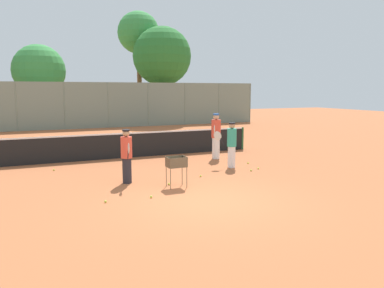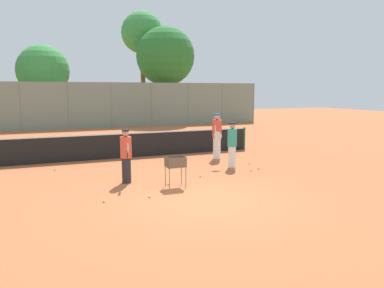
% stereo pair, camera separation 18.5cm
% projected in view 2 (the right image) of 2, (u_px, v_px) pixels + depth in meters
% --- Properties ---
extents(ground_plane, '(80.00, 80.00, 0.00)m').
position_uv_depth(ground_plane, '(205.00, 201.00, 9.68)').
color(ground_plane, '#B26038').
extents(tennis_net, '(10.79, 0.10, 1.07)m').
position_uv_depth(tennis_net, '(136.00, 144.00, 15.94)').
color(tennis_net, '#26592D').
rests_on(tennis_net, ground_plane).
extents(back_fence, '(28.53, 0.08, 3.43)m').
position_uv_depth(back_fence, '(90.00, 105.00, 27.80)').
color(back_fence, gray).
rests_on(back_fence, ground_plane).
extents(tree_1, '(4.97, 4.97, 8.19)m').
position_uv_depth(tree_1, '(165.00, 56.00, 31.84)').
color(tree_1, brown).
rests_on(tree_1, ground_plane).
extents(tree_2, '(3.75, 3.75, 9.84)m').
position_uv_depth(tree_2, '(142.00, 34.00, 33.68)').
color(tree_2, brown).
rests_on(tree_2, ground_plane).
extents(tree_4, '(4.05, 4.05, 6.38)m').
position_uv_depth(tree_4, '(43.00, 71.00, 29.47)').
color(tree_4, brown).
rests_on(tree_4, ground_plane).
extents(player_white_outfit, '(0.34, 0.89, 1.66)m').
position_uv_depth(player_white_outfit, '(126.00, 155.00, 11.45)').
color(player_white_outfit, '#26262D').
rests_on(player_white_outfit, ground_plane).
extents(player_red_cap, '(0.77, 0.61, 1.67)m').
position_uv_depth(player_red_cap, '(232.00, 144.00, 13.74)').
color(player_red_cap, white).
rests_on(player_red_cap, ground_plane).
extents(player_yellow_shirt, '(0.64, 0.83, 1.89)m').
position_uv_depth(player_yellow_shirt, '(217.00, 136.00, 15.50)').
color(player_yellow_shirt, white).
rests_on(player_yellow_shirt, ground_plane).
extents(ball_cart, '(0.56, 0.41, 0.91)m').
position_uv_depth(ball_cart, '(175.00, 164.00, 10.99)').
color(ball_cart, brown).
rests_on(ball_cart, ground_plane).
extents(tennis_ball_0, '(0.07, 0.07, 0.07)m').
position_uv_depth(tennis_ball_0, '(104.00, 201.00, 9.56)').
color(tennis_ball_0, '#D1E54C').
rests_on(tennis_ball_0, ground_plane).
extents(tennis_ball_1, '(0.07, 0.07, 0.07)m').
position_uv_depth(tennis_ball_1, '(55.00, 169.00, 13.37)').
color(tennis_ball_1, '#D1E54C').
rests_on(tennis_ball_1, ground_plane).
extents(tennis_ball_2, '(0.07, 0.07, 0.07)m').
position_uv_depth(tennis_ball_2, '(200.00, 176.00, 12.36)').
color(tennis_ball_2, '#D1E54C').
rests_on(tennis_ball_2, ground_plane).
extents(tennis_ball_3, '(0.07, 0.07, 0.07)m').
position_uv_depth(tennis_ball_3, '(168.00, 184.00, 11.30)').
color(tennis_ball_3, '#D1E54C').
rests_on(tennis_ball_3, ground_plane).
extents(tennis_ball_4, '(0.07, 0.07, 0.07)m').
position_uv_depth(tennis_ball_4, '(150.00, 197.00, 9.96)').
color(tennis_ball_4, '#D1E54C').
rests_on(tennis_ball_4, ground_plane).
extents(tennis_ball_5, '(0.07, 0.07, 0.07)m').
position_uv_depth(tennis_ball_5, '(251.00, 170.00, 13.20)').
color(tennis_ball_5, '#D1E54C').
rests_on(tennis_ball_5, ground_plane).
extents(tennis_ball_6, '(0.07, 0.07, 0.07)m').
position_uv_depth(tennis_ball_6, '(249.00, 163.00, 14.51)').
color(tennis_ball_6, '#D1E54C').
rests_on(tennis_ball_6, ground_plane).
extents(tennis_ball_7, '(0.07, 0.07, 0.07)m').
position_uv_depth(tennis_ball_7, '(124.00, 171.00, 13.12)').
color(tennis_ball_7, '#D1E54C').
rests_on(tennis_ball_7, ground_plane).
extents(tennis_ball_8, '(0.07, 0.07, 0.07)m').
position_uv_depth(tennis_ball_8, '(259.00, 168.00, 13.54)').
color(tennis_ball_8, '#D1E54C').
rests_on(tennis_ball_8, ground_plane).
extents(parked_car, '(4.20, 1.70, 1.60)m').
position_uv_depth(parked_car, '(163.00, 114.00, 34.11)').
color(parked_car, white).
rests_on(parked_car, ground_plane).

